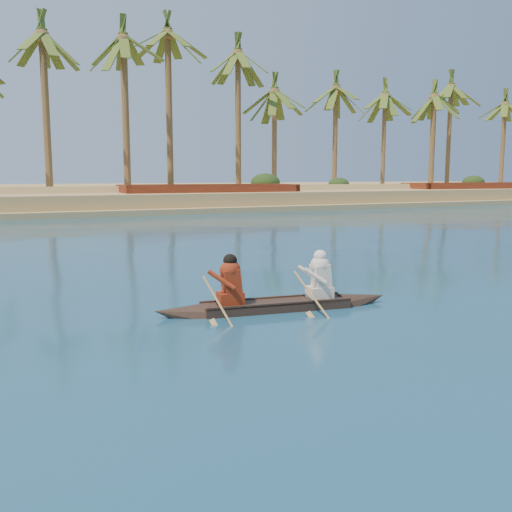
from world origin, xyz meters
name	(u,v)px	position (x,y,z in m)	size (l,w,h in m)	color
ground	(303,269)	(0.00, 0.00, 0.00)	(160.00, 160.00, 0.00)	#0C344E
sandy_embankment	(69,195)	(0.00, 46.89, 0.53)	(150.00, 51.00, 1.50)	tan
palm_grove	(85,107)	(0.00, 35.00, 8.00)	(110.00, 14.00, 16.00)	#35511C
shrub_cluster	(96,193)	(0.00, 31.50, 1.20)	(100.00, 6.00, 2.40)	black
canoe	(276,297)	(-2.92, -4.00, 0.25)	(4.72, 1.25, 1.29)	#34261C
barge_mid	(209,199)	(7.56, 27.00, 0.76)	(13.29, 4.93, 2.19)	maroon
barge_right	(471,194)	(34.25, 27.00, 0.75)	(13.30, 5.67, 2.15)	maroon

